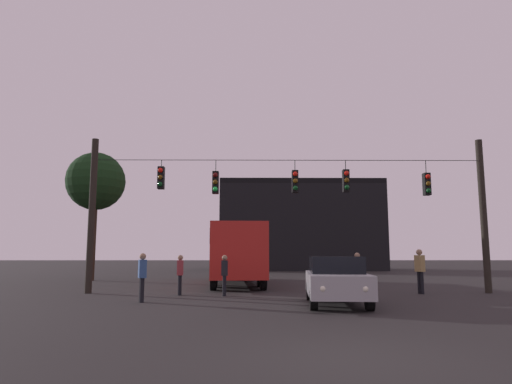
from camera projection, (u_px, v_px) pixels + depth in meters
ground_plane at (274, 277)px, 31.15m from camera, size 168.00×168.00×0.00m
overhead_signal_span at (289, 203)px, 19.07m from camera, size 16.78×0.44×6.48m
city_bus at (237, 249)px, 24.47m from camera, size 3.11×11.12×3.00m
car_near_right at (336, 279)px, 14.44m from camera, size 2.16×4.45×1.52m
pedestrian_crossing_left at (420, 268)px, 18.40m from camera, size 0.36×0.42×1.79m
pedestrian_crossing_center at (180, 273)px, 17.78m from camera, size 0.28×0.39×1.56m
pedestrian_crossing_right at (358, 271)px, 18.16m from camera, size 0.33×0.41×1.65m
pedestrian_near_bus at (225, 273)px, 17.46m from camera, size 0.24×0.36×1.56m
pedestrian_trailing at (142, 275)px, 15.20m from camera, size 0.36×0.42×1.63m
corner_building at (299, 227)px, 46.79m from camera, size 15.95×8.64×8.80m
tree_left_silhouette at (96, 182)px, 28.21m from camera, size 3.60×3.60×7.90m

